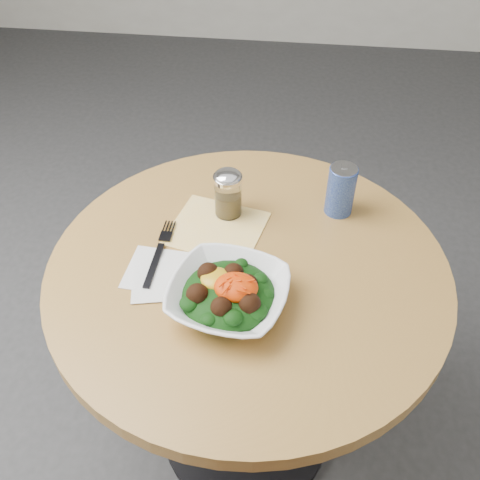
# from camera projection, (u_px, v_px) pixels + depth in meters

# --- Properties ---
(ground) EXTENTS (6.00, 6.00, 0.00)m
(ground) POSITION_uv_depth(u_px,v_px,m) (246.00, 427.00, 1.71)
(ground) COLOR #323234
(ground) RESTS_ON ground
(table) EXTENTS (0.90, 0.90, 0.75)m
(table) POSITION_uv_depth(u_px,v_px,m) (247.00, 319.00, 1.33)
(table) COLOR black
(table) RESTS_ON ground
(cloth_napkin) EXTENTS (0.25, 0.24, 0.00)m
(cloth_napkin) POSITION_uv_depth(u_px,v_px,m) (217.00, 228.00, 1.28)
(cloth_napkin) COLOR #FCA90D
(cloth_napkin) RESTS_ON table
(paper_napkins) EXTENTS (0.17, 0.17, 0.00)m
(paper_napkins) POSITION_uv_depth(u_px,v_px,m) (160.00, 274.00, 1.17)
(paper_napkins) COLOR white
(paper_napkins) RESTS_ON table
(salad_bowl) EXTENTS (0.28, 0.28, 0.09)m
(salad_bowl) POSITION_uv_depth(u_px,v_px,m) (228.00, 294.00, 1.08)
(salad_bowl) COLOR white
(salad_bowl) RESTS_ON table
(fork) EXTENTS (0.03, 0.22, 0.00)m
(fork) POSITION_uv_depth(u_px,v_px,m) (160.00, 250.00, 1.22)
(fork) COLOR black
(fork) RESTS_ON table
(spice_shaker) EXTENTS (0.07, 0.07, 0.12)m
(spice_shaker) POSITION_uv_depth(u_px,v_px,m) (228.00, 194.00, 1.28)
(spice_shaker) COLOR silver
(spice_shaker) RESTS_ON table
(beverage_can) EXTENTS (0.07, 0.07, 0.13)m
(beverage_can) POSITION_uv_depth(u_px,v_px,m) (341.00, 190.00, 1.28)
(beverage_can) COLOR navy
(beverage_can) RESTS_ON table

